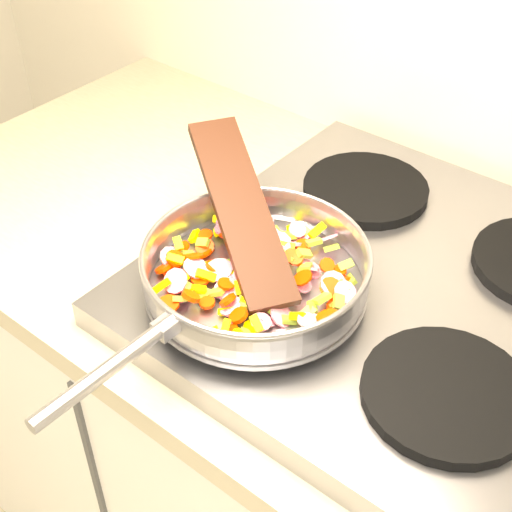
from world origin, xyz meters
The scene contains 7 objects.
cooktop centered at (-0.70, 1.67, 0.92)m, with size 0.60×0.60×0.04m, color #939399.
grate_fl centered at (-0.84, 1.52, 0.95)m, with size 0.19×0.19×0.02m, color black.
grate_fr centered at (-0.56, 1.52, 0.95)m, with size 0.19×0.19×0.02m, color black.
grate_bl centered at (-0.84, 1.81, 0.95)m, with size 0.19×0.19×0.02m, color black.
saute_pan centered at (-0.83, 1.52, 0.99)m, with size 0.32×0.49×0.06m.
vegetable_heap centered at (-0.83, 1.52, 0.98)m, with size 0.26×0.26×0.05m.
wooden_spatula centered at (-0.88, 1.56, 1.03)m, with size 0.29×0.07×0.01m, color black.
Camera 1 is at (-0.41, 1.00, 1.56)m, focal length 50.00 mm.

